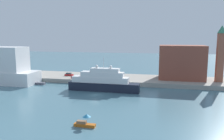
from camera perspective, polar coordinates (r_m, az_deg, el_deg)
name	(u,v)px	position (r m, az deg, el deg)	size (l,w,h in m)	color
ground	(95,95)	(77.57, -4.29, -6.33)	(400.00, 400.00, 0.00)	slate
quay_dock	(112,79)	(101.91, 0.06, -2.23)	(110.00, 20.06, 1.73)	gray
large_yacht	(103,82)	(82.55, -2.36, -2.99)	(26.04, 4.13, 12.29)	black
small_motorboat	(85,122)	(51.46, -6.89, -12.88)	(4.83, 1.82, 2.90)	#C66019
work_barge	(39,83)	(98.63, -18.00, -3.25)	(5.34, 1.47, 0.90)	#595966
harbor_building	(182,62)	(100.78, 17.18, 1.89)	(18.70, 12.54, 14.34)	brown
bell_tower	(220,52)	(99.30, 25.72, 4.14)	(3.45, 3.45, 22.33)	#93513D
parked_car	(69,74)	(106.68, -10.82, -1.11)	(3.84, 1.61, 1.33)	#B21E1E
person_figure	(71,77)	(98.86, -10.28, -1.70)	(0.36, 0.36, 1.78)	maroon
mooring_bollard	(100,80)	(93.69, -2.96, -2.43)	(0.54, 0.54, 0.70)	black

